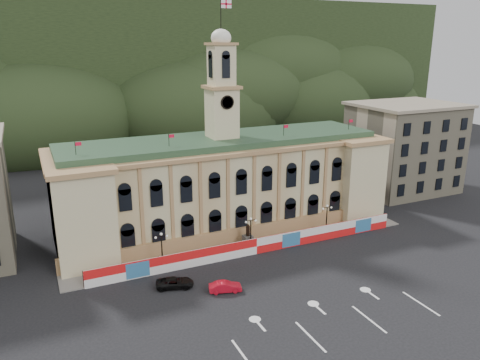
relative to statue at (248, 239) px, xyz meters
name	(u,v)px	position (x,y,z in m)	size (l,w,h in m)	color
ground	(311,302)	(0.00, -18.00, -1.19)	(260.00, 260.00, 0.00)	black
lane_markings	(335,323)	(0.00, -23.00, -1.18)	(26.00, 10.00, 0.02)	white
hill_ridge	(115,77)	(0.03, 103.99, 18.30)	(230.00, 80.00, 64.00)	black
city_hall	(224,182)	(0.00, 9.63, 6.66)	(56.20, 17.60, 37.10)	#C8BF90
side_building_right	(404,147)	(43.00, 12.93, 8.14)	(21.00, 17.00, 18.60)	tan
hoarding_fence	(257,246)	(0.06, -2.93, 0.06)	(50.00, 0.44, 2.50)	red
pavement	(249,246)	(0.00, -0.25, -1.11)	(56.00, 5.50, 0.16)	slate
statue	(248,239)	(0.00, 0.00, 0.00)	(1.40, 1.40, 3.72)	#595651
lamp_left	(162,246)	(-14.00, -1.00, 1.89)	(1.96, 0.44, 5.15)	black
lamp_center	(251,230)	(0.00, -1.00, 1.89)	(1.96, 0.44, 5.15)	black
lamp_right	(327,217)	(14.00, -1.00, 1.89)	(1.96, 0.44, 5.15)	black
red_sedan	(225,287)	(-8.66, -11.32, -0.50)	(4.42, 2.51, 1.38)	red
black_suv	(175,283)	(-14.20, -7.55, -0.51)	(5.34, 3.57, 1.36)	black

